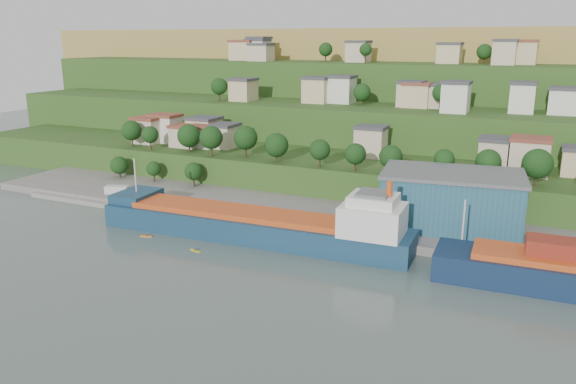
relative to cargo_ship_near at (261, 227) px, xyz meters
The scene contains 10 objects.
ground 9.87m from the cargo_ship_near, 96.67° to the right, with size 500.00×500.00×0.00m, color #4A5A54.
quay 26.73m from the cargo_ship_near, 44.61° to the left, with size 220.00×26.00×4.00m, color slate.
pebble_beach 57.58m from the cargo_ship_near, 167.29° to the left, with size 40.00×18.00×2.40m, color slate.
hillside 159.34m from the cargo_ship_near, 90.40° to the left, with size 360.00×211.11×96.00m.
cargo_ship_near is the anchor object (origin of this frame).
warehouse 43.71m from the cargo_ship_near, 29.95° to the left, with size 33.22×22.89×12.80m.
caravan 52.54m from the cargo_ship_near, 167.45° to the left, with size 6.33×2.64×2.96m, color silver.
dinghy 45.52m from the cargo_ship_near, 165.22° to the left, with size 3.80×1.43×0.76m, color silver.
kayak_orange 26.58m from the cargo_ship_near, 159.42° to the right, with size 2.85×1.26×0.71m.
kayak_yellow 15.58m from the cargo_ship_near, 127.63° to the right, with size 2.98×1.27×0.74m.
Camera 1 is at (56.91, -95.71, 43.59)m, focal length 35.00 mm.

